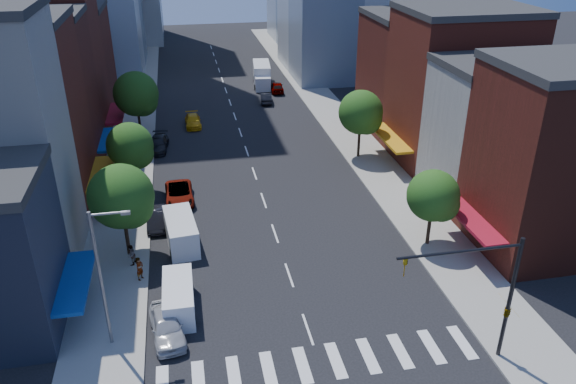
# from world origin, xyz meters

# --- Properties ---
(ground) EXTENTS (220.00, 220.00, 0.00)m
(ground) POSITION_xyz_m (0.00, 0.00, 0.00)
(ground) COLOR black
(ground) RESTS_ON ground
(sidewalk_left) EXTENTS (5.00, 120.00, 0.15)m
(sidewalk_left) POSITION_xyz_m (-12.50, 40.00, 0.07)
(sidewalk_left) COLOR gray
(sidewalk_left) RESTS_ON ground
(sidewalk_right) EXTENTS (5.00, 120.00, 0.15)m
(sidewalk_right) POSITION_xyz_m (12.50, 40.00, 0.07)
(sidewalk_right) COLOR gray
(sidewalk_right) RESTS_ON ground
(crosswalk) EXTENTS (19.00, 3.00, 0.01)m
(crosswalk) POSITION_xyz_m (0.00, -3.00, 0.01)
(crosswalk) COLOR silver
(crosswalk) RESTS_ON ground
(bldg_left_2) EXTENTS (12.00, 9.00, 16.00)m
(bldg_left_2) POSITION_xyz_m (-21.00, 20.50, 8.00)
(bldg_left_2) COLOR maroon
(bldg_left_2) RESTS_ON ground
(bldg_left_3) EXTENTS (12.00, 8.00, 15.00)m
(bldg_left_3) POSITION_xyz_m (-21.00, 29.00, 7.50)
(bldg_left_3) COLOR #511E14
(bldg_left_3) RESTS_ON ground
(bldg_left_4) EXTENTS (12.00, 9.00, 17.00)m
(bldg_left_4) POSITION_xyz_m (-21.00, 37.50, 8.50)
(bldg_left_4) COLOR maroon
(bldg_left_4) RESTS_ON ground
(bldg_left_5) EXTENTS (12.00, 10.00, 13.00)m
(bldg_left_5) POSITION_xyz_m (-21.00, 47.00, 6.50)
(bldg_left_5) COLOR #511E14
(bldg_left_5) RESTS_ON ground
(bldg_right_0) EXTENTS (12.00, 9.00, 14.00)m
(bldg_right_0) POSITION_xyz_m (21.00, 6.50, 7.00)
(bldg_right_0) COLOR #511E14
(bldg_right_0) RESTS_ON ground
(bldg_right_1) EXTENTS (12.00, 8.00, 12.00)m
(bldg_right_1) POSITION_xyz_m (21.00, 15.00, 6.00)
(bldg_right_1) COLOR silver
(bldg_right_1) RESTS_ON ground
(bldg_right_2) EXTENTS (12.00, 10.00, 15.00)m
(bldg_right_2) POSITION_xyz_m (21.00, 24.00, 7.50)
(bldg_right_2) COLOR maroon
(bldg_right_2) RESTS_ON ground
(bldg_right_3) EXTENTS (12.00, 10.00, 13.00)m
(bldg_right_3) POSITION_xyz_m (21.00, 34.00, 6.50)
(bldg_right_3) COLOR #511E14
(bldg_right_3) RESTS_ON ground
(traffic_signal) EXTENTS (7.24, 2.24, 8.00)m
(traffic_signal) POSITION_xyz_m (9.94, -4.50, 4.16)
(traffic_signal) COLOR black
(traffic_signal) RESTS_ON sidewalk_right
(streetlight) EXTENTS (2.25, 0.25, 9.00)m
(streetlight) POSITION_xyz_m (-11.81, 1.00, 5.28)
(streetlight) COLOR slate
(streetlight) RESTS_ON sidewalk_left
(tree_left_near) EXTENTS (4.80, 4.80, 7.30)m
(tree_left_near) POSITION_xyz_m (-11.35, 10.92, 4.87)
(tree_left_near) COLOR black
(tree_left_near) RESTS_ON sidewalk_left
(tree_left_mid) EXTENTS (4.20, 4.20, 6.65)m
(tree_left_mid) POSITION_xyz_m (-11.35, 21.92, 4.53)
(tree_left_mid) COLOR black
(tree_left_mid) RESTS_ON sidewalk_left
(tree_left_far) EXTENTS (5.00, 5.00, 7.75)m
(tree_left_far) POSITION_xyz_m (-11.35, 35.92, 5.20)
(tree_left_far) COLOR black
(tree_left_far) RESTS_ON sidewalk_left
(tree_right_near) EXTENTS (4.00, 4.00, 6.20)m
(tree_right_near) POSITION_xyz_m (11.65, 7.92, 4.19)
(tree_right_near) COLOR black
(tree_right_near) RESTS_ON sidewalk_right
(tree_right_far) EXTENTS (4.60, 4.60, 7.20)m
(tree_right_far) POSITION_xyz_m (11.65, 25.92, 4.86)
(tree_right_far) COLOR black
(tree_right_far) RESTS_ON sidewalk_right
(parked_car_front) EXTENTS (2.49, 4.89, 1.59)m
(parked_car_front) POSITION_xyz_m (-8.66, 1.10, 0.80)
(parked_car_front) COLOR #AFB0B4
(parked_car_front) RESTS_ON ground
(parked_car_second) EXTENTS (1.46, 4.13, 1.36)m
(parked_car_second) POSITION_xyz_m (-9.50, 15.15, 0.68)
(parked_car_second) COLOR black
(parked_car_second) RESTS_ON ground
(parked_car_third) EXTENTS (2.57, 5.33, 1.46)m
(parked_car_third) POSITION_xyz_m (-7.50, 19.33, 0.73)
(parked_car_third) COLOR #999999
(parked_car_third) RESTS_ON ground
(parked_car_rear) EXTENTS (2.53, 5.09, 1.42)m
(parked_car_rear) POSITION_xyz_m (-9.50, 32.31, 0.71)
(parked_car_rear) COLOR black
(parked_car_rear) RESTS_ON ground
(cargo_van_near) EXTENTS (2.01, 4.86, 2.07)m
(cargo_van_near) POSITION_xyz_m (-7.87, 3.32, 1.02)
(cargo_van_near) COLOR white
(cargo_van_near) RESTS_ON ground
(cargo_van_far) EXTENTS (2.72, 5.59, 2.30)m
(cargo_van_far) POSITION_xyz_m (-7.48, 11.67, 1.14)
(cargo_van_far) COLOR silver
(cargo_van_far) RESTS_ON ground
(taxi) EXTENTS (1.93, 4.56, 1.31)m
(taxi) POSITION_xyz_m (-5.41, 39.31, 0.66)
(taxi) COLOR #E3A40B
(taxi) RESTS_ON ground
(traffic_car_oncoming) EXTENTS (1.94, 4.29, 1.37)m
(traffic_car_oncoming) POSITION_xyz_m (4.88, 46.98, 0.68)
(traffic_car_oncoming) COLOR black
(traffic_car_oncoming) RESTS_ON ground
(traffic_car_far) EXTENTS (2.16, 4.53, 1.49)m
(traffic_car_far) POSITION_xyz_m (7.26, 51.66, 0.75)
(traffic_car_far) COLOR #999999
(traffic_car_far) RESTS_ON ground
(box_truck) EXTENTS (3.15, 8.16, 3.20)m
(box_truck) POSITION_xyz_m (5.66, 55.68, 1.52)
(box_truck) COLOR silver
(box_truck) RESTS_ON ground
(pedestrian_near) EXTENTS (0.72, 0.78, 1.78)m
(pedestrian_near) POSITION_xyz_m (-10.50, 7.38, 1.04)
(pedestrian_near) COLOR #999999
(pedestrian_near) RESTS_ON sidewalk_left
(pedestrian_far) EXTENTS (0.87, 0.96, 1.62)m
(pedestrian_far) POSITION_xyz_m (-11.21, 9.40, 0.96)
(pedestrian_far) COLOR #999999
(pedestrian_far) RESTS_ON sidewalk_left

